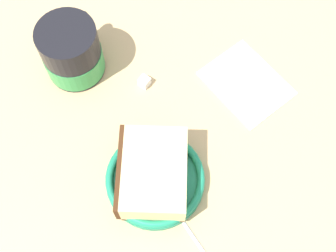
{
  "coord_description": "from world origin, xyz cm",
  "views": [
    {
      "loc": [
        -22.54,
        3.09,
        58.43
      ],
      "look_at": [
        0.21,
        -5.14,
        3.0
      ],
      "focal_mm": 47.91,
      "sensor_mm": 36.0,
      "label": 1
    }
  ],
  "objects_px": {
    "small_plate": "(155,179)",
    "sugar_cube": "(144,82)",
    "cake_slice": "(153,173)",
    "tea_mug": "(72,53)",
    "folded_napkin": "(246,83)"
  },
  "relations": [
    {
      "from": "small_plate",
      "to": "sugar_cube",
      "type": "bearing_deg",
      "value": -13.13
    },
    {
      "from": "cake_slice",
      "to": "tea_mug",
      "type": "bearing_deg",
      "value": 13.36
    },
    {
      "from": "folded_napkin",
      "to": "sugar_cube",
      "type": "distance_m",
      "value": 0.15
    },
    {
      "from": "cake_slice",
      "to": "sugar_cube",
      "type": "relative_size",
      "value": 9.18
    },
    {
      "from": "tea_mug",
      "to": "folded_napkin",
      "type": "relative_size",
      "value": 0.83
    },
    {
      "from": "folded_napkin",
      "to": "sugar_cube",
      "type": "relative_size",
      "value": 8.09
    },
    {
      "from": "cake_slice",
      "to": "folded_napkin",
      "type": "xyz_separation_m",
      "value": [
        0.1,
        -0.18,
        -0.03
      ]
    },
    {
      "from": "small_plate",
      "to": "sugar_cube",
      "type": "distance_m",
      "value": 0.15
    },
    {
      "from": "cake_slice",
      "to": "folded_napkin",
      "type": "relative_size",
      "value": 1.13
    },
    {
      "from": "small_plate",
      "to": "cake_slice",
      "type": "xyz_separation_m",
      "value": [
        0.0,
        0.0,
        0.03
      ]
    },
    {
      "from": "cake_slice",
      "to": "tea_mug",
      "type": "relative_size",
      "value": 1.36
    },
    {
      "from": "small_plate",
      "to": "folded_napkin",
      "type": "bearing_deg",
      "value": -61.33
    },
    {
      "from": "small_plate",
      "to": "tea_mug",
      "type": "distance_m",
      "value": 0.22
    },
    {
      "from": "small_plate",
      "to": "tea_mug",
      "type": "xyz_separation_m",
      "value": [
        0.21,
        0.05,
        0.03
      ]
    },
    {
      "from": "sugar_cube",
      "to": "folded_napkin",
      "type": "bearing_deg",
      "value": -109.55
    }
  ]
}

